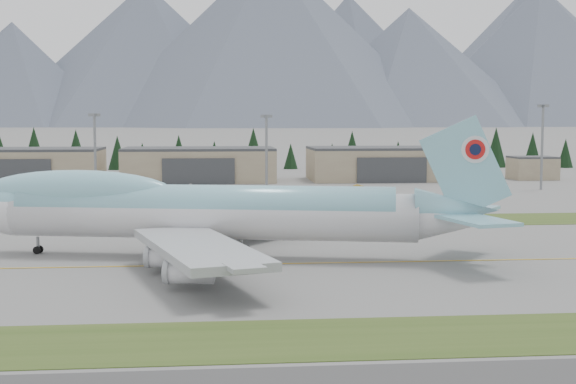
{
  "coord_description": "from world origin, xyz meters",
  "views": [
    {
      "loc": [
        -10.69,
        -108.54,
        19.86
      ],
      "look_at": [
        1.54,
        21.3,
        8.0
      ],
      "focal_mm": 50.0,
      "sensor_mm": 36.0,
      "label": 1
    }
  ],
  "objects": [
    {
      "name": "ground",
      "position": [
        0.0,
        0.0,
        0.0
      ],
      "size": [
        7000.0,
        7000.0,
        0.0
      ],
      "primitive_type": "plane",
      "color": "slate",
      "rests_on": "ground"
    },
    {
      "name": "grass_strip_near",
      "position": [
        0.0,
        -38.0,
        0.0
      ],
      "size": [
        400.0,
        14.0,
        0.08
      ],
      "primitive_type": "cube",
      "color": "#344C1B",
      "rests_on": "ground"
    },
    {
      "name": "grass_strip_far",
      "position": [
        0.0,
        45.0,
        0.0
      ],
      "size": [
        400.0,
        18.0,
        0.08
      ],
      "primitive_type": "cube",
      "color": "#344C1B",
      "rests_on": "ground"
    },
    {
      "name": "taxiway_line_main",
      "position": [
        0.0,
        0.0,
        0.0
      ],
      "size": [
        400.0,
        0.4,
        0.02
      ],
      "primitive_type": "cube",
      "color": "gold",
      "rests_on": "ground"
    },
    {
      "name": "boeing_747_freighter",
      "position": [
        -11.7,
        6.47,
        6.75
      ],
      "size": [
        78.02,
        65.6,
        20.47
      ],
      "rotation": [
        0.0,
        0.0,
        -0.21
      ],
      "color": "silver",
      "rests_on": "ground"
    },
    {
      "name": "hangar_left",
      "position": [
        -70.0,
        149.9,
        5.39
      ],
      "size": [
        48.0,
        26.6,
        10.8
      ],
      "color": "gray",
      "rests_on": "ground"
    },
    {
      "name": "hangar_center",
      "position": [
        -15.0,
        149.9,
        5.39
      ],
      "size": [
        48.0,
        26.6,
        10.8
      ],
      "color": "gray",
      "rests_on": "ground"
    },
    {
      "name": "hangar_right",
      "position": [
        45.0,
        149.9,
        5.39
      ],
      "size": [
        48.0,
        26.6,
        10.8
      ],
      "color": "gray",
      "rests_on": "ground"
    },
    {
      "name": "control_shed",
      "position": [
        95.0,
        148.0,
        3.8
      ],
      "size": [
        14.0,
        12.0,
        7.6
      ],
      "color": "gray",
      "rests_on": "ground"
    },
    {
      "name": "floodlight_masts",
      "position": [
        11.01,
        109.51,
        15.96
      ],
      "size": [
        190.31,
        6.94,
        24.78
      ],
      "color": "slate",
      "rests_on": "ground"
    },
    {
      "name": "service_vehicle_a",
      "position": [
        -17.27,
        126.78,
        0.0
      ],
      "size": [
        1.61,
        3.15,
        1.03
      ],
      "primitive_type": "imported",
      "rotation": [
        0.0,
        0.0,
        -0.13
      ],
      "color": "#BEBDBF",
      "rests_on": "ground"
    },
    {
      "name": "service_vehicle_b",
      "position": [
        31.42,
        119.93,
        0.0
      ],
      "size": [
        3.2,
        1.18,
        1.05
      ],
      "primitive_type": "imported",
      "rotation": [
        0.0,
        0.0,
        1.55
      ],
      "color": "#B88D2E",
      "rests_on": "ground"
    },
    {
      "name": "service_vehicle_c",
      "position": [
        71.63,
        132.63,
        0.0
      ],
      "size": [
        2.94,
        4.74,
        1.28
      ],
      "primitive_type": "imported",
      "rotation": [
        0.0,
        0.0,
        0.28
      ],
      "color": "#9D9DA1",
      "rests_on": "ground"
    },
    {
      "name": "conifer_belt",
      "position": [
        -1.62,
        212.05,
        7.24
      ],
      "size": [
        270.5,
        16.11,
        16.96
      ],
      "color": "black",
      "rests_on": "ground"
    },
    {
      "name": "mountain_ridge_front",
      "position": [
        -3.11,
        2219.63,
        225.65
      ],
      "size": [
        4266.55,
        1283.77,
        485.21
      ],
      "color": "#485060",
      "rests_on": "ground"
    },
    {
      "name": "mountain_ridge_rear",
      "position": [
        288.71,
        2900.0,
        257.24
      ],
      "size": [
        4514.24,
        1070.76,
        535.38
      ],
      "color": "#485060",
      "rests_on": "ground"
    }
  ]
}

